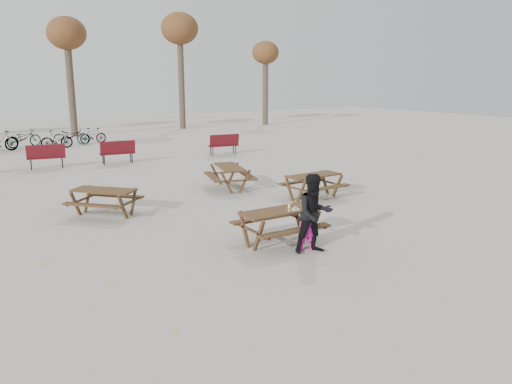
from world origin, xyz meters
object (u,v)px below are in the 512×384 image
soda_bottle (289,208)px  picnic_table_north (105,202)px  child (307,226)px  picnic_table_east (314,186)px  picnic_table_far (230,177)px  food_tray (295,209)px  adult (314,214)px  main_picnic_table (280,218)px

soda_bottle → picnic_table_north: size_ratio=0.10×
picnic_table_north → child: bearing=-13.9°
picnic_table_east → picnic_table_far: size_ratio=0.98×
picnic_table_east → picnic_table_far: (-1.52, 2.61, 0.01)m
food_tray → adult: (-0.03, -0.71, 0.07)m
main_picnic_table → food_tray: 0.41m
food_tray → picnic_table_far: bearing=75.0°
food_tray → picnic_table_north: bearing=122.7°
soda_bottle → picnic_table_east: soda_bottle is taller
adult → picnic_table_north: bearing=130.6°
soda_bottle → adult: bearing=-78.3°
picnic_table_east → main_picnic_table: bearing=-140.9°
child → picnic_table_east: size_ratio=0.63×
picnic_table_east → soda_bottle: bearing=-138.1°
child → picnic_table_far: bearing=95.3°
adult → picnic_table_north: size_ratio=1.01×
adult → picnic_table_east: 5.00m
main_picnic_table → picnic_table_far: 5.90m
main_picnic_table → food_tray: bearing=-33.3°
soda_bottle → picnic_table_far: size_ratio=0.09×
food_tray → child: size_ratio=0.16×
soda_bottle → child: 0.61m
adult → picnic_table_north: (-2.97, 5.37, -0.49)m
food_tray → picnic_table_north: size_ratio=0.11×
picnic_table_far → adult: bearing=-178.9°
child → picnic_table_north: size_ratio=0.65×
soda_bottle → picnic_table_far: soda_bottle is taller
main_picnic_table → adult: (0.27, -0.90, 0.27)m
soda_bottle → picnic_table_north: 5.47m
soda_bottle → adult: (0.15, -0.71, 0.01)m
food_tray → picnic_table_far: size_ratio=0.10×
soda_bottle → picnic_table_east: 4.57m
soda_bottle → food_tray: bearing=0.2°
soda_bottle → child: bearing=-78.9°
picnic_table_east → picnic_table_north: 6.25m
food_tray → picnic_table_east: bearing=46.0°
adult → picnic_table_far: (1.58, 6.50, -0.47)m
soda_bottle → picnic_table_far: (1.73, 5.79, -0.46)m
child → adult: bearing=-57.0°
child → picnic_table_north: child is taller
child → main_picnic_table: bearing=127.1°
child → adult: 0.36m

